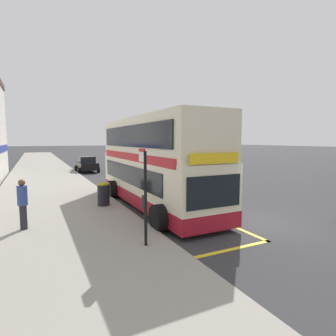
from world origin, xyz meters
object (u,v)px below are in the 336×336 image
bus_stop_sign (145,190)px  pedestrian_waiting_near_sign (23,202)px  parked_car_silver_kerbside (159,166)px  litter_bin (104,194)px  parked_car_black_far (87,164)px  double_decker_bus (154,165)px

bus_stop_sign → pedestrian_waiting_near_sign: (-3.36, 3.26, -0.71)m
parked_car_silver_kerbside → litter_bin: (-7.93, -10.89, -0.11)m
parked_car_silver_kerbside → litter_bin: 13.47m
parked_car_black_far → litter_bin: parked_car_black_far is taller
bus_stop_sign → pedestrian_waiting_near_sign: bearing=135.8°
parked_car_silver_kerbside → double_decker_bus: bearing=-117.4°
double_decker_bus → litter_bin: size_ratio=9.33×
bus_stop_sign → litter_bin: bearing=89.7°
litter_bin → double_decker_bus: bearing=-15.5°
parked_car_black_far → parked_car_silver_kerbside: same height
parked_car_silver_kerbside → pedestrian_waiting_near_sign: size_ratio=2.33×
litter_bin → pedestrian_waiting_near_sign: bearing=-145.7°
double_decker_bus → litter_bin: bearing=164.5°
double_decker_bus → parked_car_silver_kerbside: bearing=64.4°
parked_car_silver_kerbside → pedestrian_waiting_near_sign: 17.39m
bus_stop_sign → parked_car_black_far: bus_stop_sign is taller
parked_car_silver_kerbside → pedestrian_waiting_near_sign: (-11.31, -13.20, 0.33)m
bus_stop_sign → pedestrian_waiting_near_sign: size_ratio=1.62×
double_decker_bus → parked_car_black_far: bearing=91.5°
bus_stop_sign → parked_car_silver_kerbside: 18.31m
parked_car_silver_kerbside → pedestrian_waiting_near_sign: bearing=-132.3°
pedestrian_waiting_near_sign → litter_bin: pedestrian_waiting_near_sign is taller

